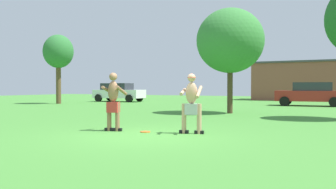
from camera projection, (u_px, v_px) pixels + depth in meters
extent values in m
plane|color=#428433|center=(144.00, 136.00, 9.66)|extent=(80.00, 80.00, 0.00)
cube|color=black|center=(109.00, 129.00, 10.75)|extent=(0.28, 0.17, 0.09)
cylinder|color=#936647|center=(109.00, 116.00, 10.74)|extent=(0.13, 0.13, 0.85)
cube|color=black|center=(117.00, 130.00, 10.69)|extent=(0.28, 0.17, 0.09)
cylinder|color=#936647|center=(117.00, 117.00, 10.68)|extent=(0.13, 0.13, 0.85)
cube|color=red|center=(113.00, 107.00, 10.70)|extent=(0.38, 0.31, 0.31)
ellipsoid|color=#936647|center=(113.00, 91.00, 10.69)|extent=(0.36, 0.29, 0.62)
cylinder|color=#936647|center=(108.00, 90.00, 10.85)|extent=(0.13, 0.59, 0.28)
cylinder|color=#936647|center=(121.00, 90.00, 10.74)|extent=(0.15, 0.58, 0.31)
sphere|color=#936647|center=(113.00, 77.00, 10.68)|extent=(0.24, 0.24, 0.24)
cube|color=black|center=(199.00, 132.00, 10.08)|extent=(0.28, 0.17, 0.09)
cylinder|color=tan|center=(199.00, 119.00, 10.07)|extent=(0.13, 0.13, 0.83)
cube|color=black|center=(184.00, 132.00, 10.19)|extent=(0.28, 0.17, 0.09)
cylinder|color=tan|center=(184.00, 119.00, 10.18)|extent=(0.13, 0.13, 0.83)
cube|color=#B7B7BC|center=(192.00, 109.00, 10.12)|extent=(0.40, 0.31, 0.30)
ellipsoid|color=tan|center=(192.00, 93.00, 10.11)|extent=(0.37, 0.29, 0.60)
cylinder|color=tan|center=(199.00, 92.00, 9.95)|extent=(0.20, 0.55, 0.35)
cylinder|color=tan|center=(183.00, 92.00, 10.07)|extent=(0.24, 0.58, 0.21)
sphere|color=tan|center=(192.00, 78.00, 10.10)|extent=(0.23, 0.23, 0.23)
cone|color=red|center=(192.00, 75.00, 10.10)|extent=(0.29, 0.29, 0.13)
cylinder|color=orange|center=(145.00, 132.00, 10.44)|extent=(0.30, 0.30, 0.03)
cube|color=maroon|center=(309.00, 96.00, 24.52)|extent=(4.42, 2.10, 0.70)
cube|color=#282D33|center=(313.00, 87.00, 24.43)|extent=(2.52, 1.75, 0.56)
cylinder|color=black|center=(284.00, 101.00, 24.31)|extent=(0.65, 0.27, 0.64)
cylinder|color=black|center=(287.00, 100.00, 25.96)|extent=(0.65, 0.27, 0.64)
cylinder|color=black|center=(334.00, 102.00, 23.10)|extent=(0.65, 0.27, 0.64)
cylinder|color=black|center=(334.00, 101.00, 24.75)|extent=(0.65, 0.27, 0.64)
cube|color=white|center=(119.00, 94.00, 31.51)|extent=(4.42, 2.11, 0.70)
cube|color=#282D33|center=(117.00, 86.00, 31.57)|extent=(2.52, 1.75, 0.56)
cylinder|color=black|center=(140.00, 98.00, 31.74)|extent=(0.65, 0.27, 0.64)
cylinder|color=black|center=(129.00, 98.00, 30.09)|extent=(0.65, 0.27, 0.64)
cylinder|color=black|center=(110.00, 97.00, 32.94)|extent=(0.65, 0.27, 0.64)
cylinder|color=black|center=(98.00, 98.00, 31.29)|extent=(0.65, 0.27, 0.64)
cube|color=brown|center=(319.00, 82.00, 34.07)|extent=(11.48, 5.07, 3.47)
cube|color=#3F3F44|center=(319.00, 62.00, 34.03)|extent=(11.94, 5.27, 0.16)
cylinder|color=#4C3823|center=(230.00, 88.00, 17.76)|extent=(0.26, 0.26, 2.43)
ellipsoid|color=#387F38|center=(230.00, 41.00, 17.71)|extent=(3.25, 3.25, 3.13)
cylinder|color=brown|center=(59.00, 83.00, 27.66)|extent=(0.37, 0.37, 3.07)
ellipsoid|color=#2D7033|center=(58.00, 51.00, 27.60)|extent=(2.26, 2.26, 2.51)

